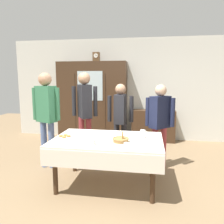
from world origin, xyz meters
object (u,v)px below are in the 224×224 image
Objects in this scene: tea_cup_mid_left at (127,145)px; tea_cup_near_right at (93,143)px; dining_table at (107,145)px; mantel_clock at (96,57)px; spoon_back_edge at (98,140)px; spoon_near_left at (80,131)px; bread_basket at (121,140)px; pastry_plate at (65,137)px; tea_cup_far_left at (136,141)px; person_beside_shelf at (46,110)px; bookshelf_low at (153,126)px; tea_cup_back_edge at (143,132)px; person_by_cabinet at (160,119)px; wall_cabinet at (92,101)px; person_behind_table_right at (85,107)px; person_near_right_end at (120,115)px; tea_cup_mid_right at (143,136)px; book_stack at (154,108)px.

tea_cup_mid_left is 1.00× the size of tea_cup_near_right.
mantel_clock reaches higher than dining_table.
spoon_near_left is (-0.44, 0.45, 0.00)m from spoon_back_edge.
bread_basket is 0.86× the size of pastry_plate.
tea_cup_near_right is 0.54× the size of bread_basket.
dining_table is at bearing 133.62° from tea_cup_mid_left.
spoon_near_left is (0.22, -2.20, -1.45)m from mantel_clock.
person_beside_shelf is (-1.67, 0.64, 0.31)m from tea_cup_far_left.
bookshelf_low is at bearing 82.46° from tea_cup_mid_left.
person_by_cabinet reaches higher than tea_cup_back_edge.
bread_basket is (0.22, -0.11, 0.13)m from dining_table.
dining_table is 2.77m from wall_cabinet.
spoon_back_edge is at bearing -64.16° from person_behind_table_right.
bread_basket is 0.14× the size of person_behind_table_right.
spoon_near_left is (-1.00, 0.49, -0.02)m from tea_cup_far_left.
tea_cup_mid_left is at bearing -65.33° from bread_basket.
dining_table is at bearing -73.23° from mantel_clock.
person_near_right_end and person_by_cabinet have the same top height.
mantel_clock reaches higher than pastry_plate.
spoon_near_left is at bearing 147.14° from bread_basket.
bookshelf_low reaches higher than tea_cup_back_edge.
tea_cup_far_left is (1.34, -2.69, -0.27)m from wall_cabinet.
spoon_near_left is at bearing -81.15° from wall_cabinet.
bookshelf_low reaches higher than spoon_near_left.
tea_cup_near_right reaches higher than spoon_back_edge.
person_by_cabinet is at bearing -45.62° from wall_cabinet.
mantel_clock reaches higher than tea_cup_mid_right.
person_beside_shelf is at bearing 151.39° from spoon_back_edge.
bread_basket is 1.13m from person_by_cabinet.
person_beside_shelf reaches higher than spoon_near_left.
person_by_cabinet is (0.08, -1.80, 0.52)m from bookshelf_low.
person_behind_table_right is at bearing -85.37° from mantel_clock.
book_stack is 1.67× the size of tea_cup_far_left.
bread_basket is 0.16× the size of person_near_right_end.
person_near_right_end is (-0.68, -1.50, 0.52)m from bookshelf_low.
person_near_right_end is (-0.47, 0.70, 0.16)m from tea_cup_back_edge.
tea_cup_near_right reaches higher than pastry_plate.
wall_cabinet is 3.19m from tea_cup_mid_left.
tea_cup_back_edge is 1.00m from tea_cup_near_right.
tea_cup_far_left is 0.22m from bread_basket.
wall_cabinet is at bearing 109.16° from dining_table.
bread_basket reaches higher than tea_cup_mid_left.
dining_table is 1.31m from person_behind_table_right.
tea_cup_near_right is at bearing -97.53° from person_near_right_end.
mantel_clock is 3.09m from spoon_back_edge.
person_behind_table_right is 0.76m from person_beside_shelf.
tea_cup_mid_left reaches higher than spoon_near_left.
tea_cup_mid_right and tea_cup_mid_left have the same top height.
bread_basket is at bearing -26.21° from dining_table.
pastry_plate is (-1.19, -0.17, -0.01)m from tea_cup_mid_right.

